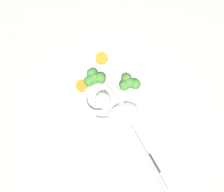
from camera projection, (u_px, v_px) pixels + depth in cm
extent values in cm
cube|color=#BCB29E|center=(104.00, 112.00, 60.08)|extent=(108.78, 108.78, 3.75)
cylinder|color=white|center=(112.00, 100.00, 55.67)|extent=(24.33, 24.33, 6.10)
cylinder|color=#B27A33|center=(112.00, 100.00, 55.43)|extent=(21.41, 21.41, 5.61)
torus|color=silver|center=(102.00, 101.00, 51.93)|extent=(7.96, 7.96, 1.10)
torus|color=silver|center=(98.00, 99.00, 51.10)|extent=(8.53, 8.53, 0.99)
sphere|color=silver|center=(102.00, 99.00, 50.55)|extent=(3.09, 3.09, 3.09)
ellipsoid|color=#B7B7BC|center=(123.00, 115.00, 50.98)|extent=(6.15, 4.60, 1.60)
cylinder|color=#B7B7BC|center=(144.00, 151.00, 49.25)|extent=(1.32, 15.02, 0.80)
cylinder|color=#7A9E60|center=(95.00, 81.00, 52.90)|extent=(1.08, 1.08, 1.15)
sphere|color=#478938|center=(95.00, 78.00, 51.32)|extent=(2.11, 2.11, 2.11)
sphere|color=#478938|center=(90.00, 81.00, 51.38)|extent=(2.11, 2.11, 2.11)
sphere|color=#478938|center=(100.00, 78.00, 51.44)|extent=(2.11, 2.11, 2.11)
sphere|color=#478938|center=(92.00, 74.00, 51.72)|extent=(2.11, 2.11, 2.11)
cylinder|color=#7A9E60|center=(129.00, 85.00, 52.72)|extent=(1.01, 1.01, 1.08)
sphere|color=#478938|center=(129.00, 83.00, 51.24)|extent=(1.98, 1.98, 1.98)
sphere|color=#478938|center=(124.00, 85.00, 51.30)|extent=(1.98, 1.98, 1.98)
sphere|color=#478938|center=(134.00, 82.00, 51.35)|extent=(1.98, 1.98, 1.98)
sphere|color=#478938|center=(127.00, 78.00, 51.61)|extent=(1.98, 1.98, 1.98)
cylinder|color=orange|center=(102.00, 58.00, 54.36)|extent=(2.50, 2.50, 0.69)
cylinder|color=orange|center=(82.00, 86.00, 52.96)|extent=(2.40, 2.40, 0.56)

